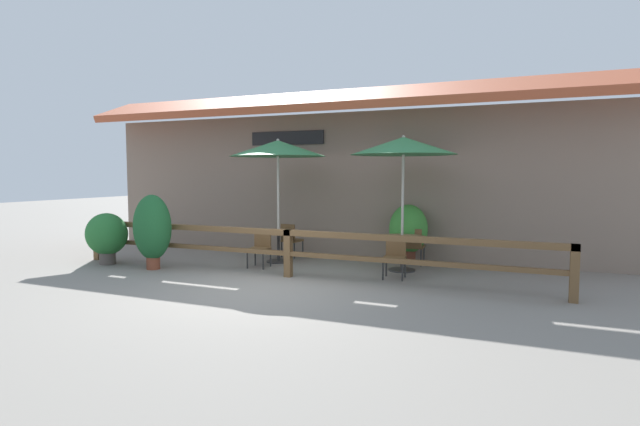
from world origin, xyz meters
name	(u,v)px	position (x,y,z in m)	size (l,w,h in m)	color
ground_plane	(262,288)	(0.00, 0.00, 0.00)	(60.00, 60.00, 0.00)	gray
building_facade	(342,170)	(0.00, 4.10, 2.16)	(14.28, 1.49, 4.23)	gray
patio_railing	(288,243)	(0.00, 1.05, 0.70)	(10.40, 0.14, 0.95)	brown
patio_umbrella_near	(278,149)	(-0.97, 2.47, 2.65)	(2.23, 2.23, 2.87)	#B7B2A8
dining_table_near	(278,237)	(-0.97, 2.47, 0.59)	(1.04, 1.04, 0.74)	olive
chair_near_streetside	(260,246)	(-1.05, 1.76, 0.46)	(0.45, 0.45, 0.84)	brown
chair_near_wallside	(291,239)	(-1.01, 3.19, 0.46)	(0.47, 0.47, 0.84)	brown
patio_umbrella_middle	(403,146)	(1.95, 2.56, 2.65)	(2.23, 2.23, 2.87)	#B7B2A8
dining_table_middle	(402,243)	(1.95, 2.56, 0.59)	(1.04, 1.04, 0.74)	olive
chair_middle_streetside	(395,255)	(2.00, 1.77, 0.46)	(0.46, 0.46, 0.84)	brown
chair_middle_wallside	(414,245)	(2.03, 3.35, 0.46)	(0.43, 0.43, 0.84)	brown
potted_plant_corner_fern	(107,235)	(-4.45, 0.69, 0.67)	(0.97, 0.87, 1.17)	#564C47
potted_plant_tall_tropical	(152,228)	(-3.07, 0.63, 0.89)	(0.84, 0.75, 1.62)	brown
potted_plant_broad_leaf	(408,230)	(1.86, 3.55, 0.76)	(0.89, 0.80, 1.36)	brown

